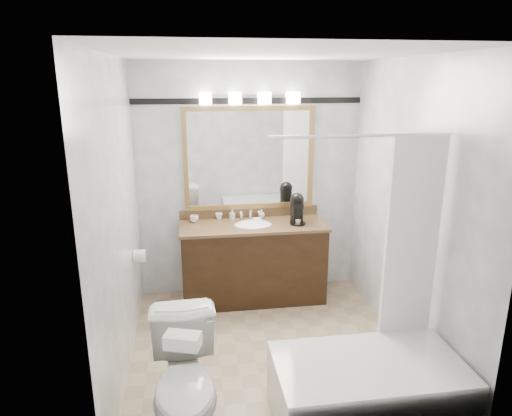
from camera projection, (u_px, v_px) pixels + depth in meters
The scene contains 15 objects.
room at pixel (271, 216), 3.70m from camera, with size 2.42×2.62×2.52m.
vanity at pixel (253, 260), 4.89m from camera, with size 1.53×0.58×0.97m.
mirror at pixel (249, 159), 4.85m from camera, with size 1.40×0.04×1.10m.
vanity_light_bar at pixel (250, 98), 4.63m from camera, with size 1.02×0.14×0.12m.
accent_stripe at pixel (249, 101), 4.70m from camera, with size 2.40×0.01×0.06m, color black.
bathtub at pixel (370, 381), 3.19m from camera, with size 1.30×0.75×1.96m.
tp_roll at pixel (139, 256), 4.32m from camera, with size 0.12×0.12×0.11m, color white.
toilet at pixel (186, 385), 2.96m from camera, with size 0.46×0.80×0.82m, color white.
tissue_box at pixel (183, 341), 2.64m from camera, with size 0.21×0.11×0.08m, color white.
coffee_maker at pixel (297, 208), 4.79m from camera, with size 0.17×0.21×0.32m.
cup_left at pixel (194, 219), 4.85m from camera, with size 0.09×0.09×0.07m, color white.
cup_right at pixel (219, 216), 4.93m from camera, with size 0.08×0.08×0.07m, color white.
soap_bottle_a at pixel (232, 214), 4.93m from camera, with size 0.05×0.05×0.11m, color white.
soap_bottle_b at pixel (261, 214), 4.98m from camera, with size 0.07×0.07×0.09m, color white.
soap_bar at pixel (257, 219), 4.90m from camera, with size 0.09×0.06×0.03m, color beige.
Camera 1 is at (-0.64, -3.49, 2.32)m, focal length 32.00 mm.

